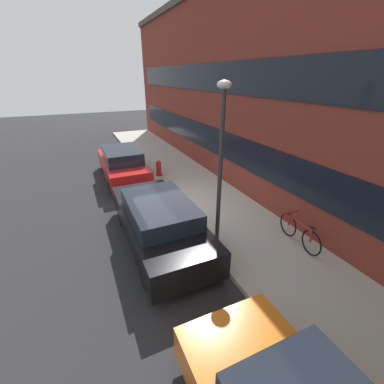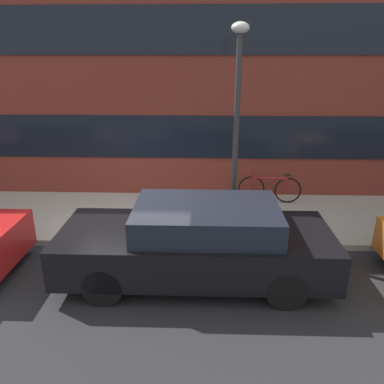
% 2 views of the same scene
% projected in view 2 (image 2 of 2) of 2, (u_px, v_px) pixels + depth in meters
% --- Properties ---
extents(ground_plane, '(56.00, 56.00, 0.00)m').
position_uv_depth(ground_plane, '(128.00, 247.00, 7.63)').
color(ground_plane, '#232326').
extents(sidewalk_strip, '(28.00, 2.83, 0.13)m').
position_uv_depth(sidewalk_strip, '(139.00, 216.00, 8.94)').
color(sidewalk_strip, '#A8A399').
rests_on(sidewalk_strip, ground_plane).
extents(rowhouse_facade, '(28.00, 1.02, 7.70)m').
position_uv_depth(rowhouse_facade, '(144.00, 48.00, 9.36)').
color(rowhouse_facade, maroon).
rests_on(rowhouse_facade, ground_plane).
extents(parked_car_black, '(4.57, 1.76, 1.37)m').
position_uv_depth(parked_car_black, '(198.00, 242.00, 6.36)').
color(parked_car_black, black).
rests_on(parked_car_black, ground_plane).
extents(bicycle, '(1.58, 0.44, 0.77)m').
position_uv_depth(bicycle, '(269.00, 188.00, 9.51)').
color(bicycle, black).
rests_on(bicycle, sidewalk_strip).
extents(lamp_post, '(0.32, 0.32, 4.11)m').
position_uv_depth(lamp_post, '(237.00, 111.00, 6.99)').
color(lamp_post, '#2D2D30').
rests_on(lamp_post, sidewalk_strip).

